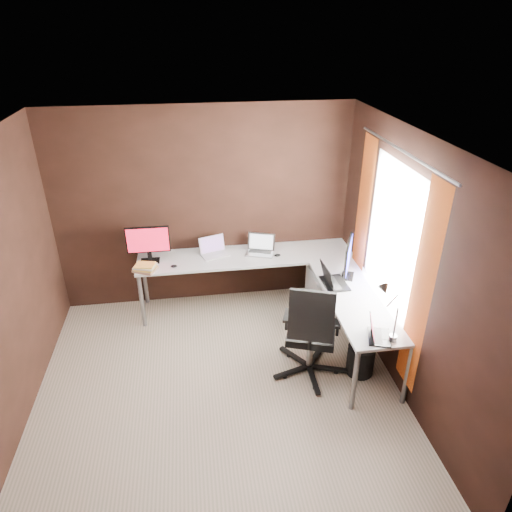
{
  "coord_description": "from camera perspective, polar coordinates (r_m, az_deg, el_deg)",
  "views": [
    {
      "loc": [
        -0.14,
        -3.44,
        3.35
      ],
      "look_at": [
        0.52,
        0.95,
        1.0
      ],
      "focal_mm": 32.0,
      "sensor_mm": 36.0,
      "label": 1
    }
  ],
  "objects": [
    {
      "name": "desk",
      "position": [
        5.31,
        3.36,
        -2.42
      ],
      "size": [
        2.65,
        2.25,
        0.73
      ],
      "color": "white",
      "rests_on": "ground"
    },
    {
      "name": "office_chair",
      "position": [
        4.81,
        6.76,
        -11.29
      ],
      "size": [
        0.62,
        0.65,
        1.11
      ],
      "rotation": [
        0.0,
        0.0,
        -0.34
      ],
      "color": "black",
      "rests_on": "ground"
    },
    {
      "name": "monitor_left",
      "position": [
        5.53,
        -13.34,
        1.69
      ],
      "size": [
        0.51,
        0.14,
        0.44
      ],
      "rotation": [
        0.0,
        0.0,
        -0.01
      ],
      "color": "black",
      "rests_on": "desk"
    },
    {
      "name": "room",
      "position": [
        4.1,
        -0.57,
        -2.48
      ],
      "size": [
        3.6,
        3.6,
        2.5
      ],
      "color": "#C4AC98",
      "rests_on": "ground"
    },
    {
      "name": "desk_lamp",
      "position": [
        4.22,
        16.18,
        -5.95
      ],
      "size": [
        0.18,
        0.21,
        0.55
      ],
      "rotation": [
        0.0,
        0.0,
        -0.25
      ],
      "color": "slate",
      "rests_on": "desk"
    },
    {
      "name": "laptop_silver",
      "position": [
        5.67,
        0.56,
        0.94
      ],
      "size": [
        0.4,
        0.34,
        0.23
      ],
      "rotation": [
        0.0,
        0.0,
        -0.34
      ],
      "color": "silver",
      "rests_on": "desk"
    },
    {
      "name": "book_stack",
      "position": [
        5.43,
        -13.7,
        -1.41
      ],
      "size": [
        0.31,
        0.28,
        0.08
      ],
      "rotation": [
        0.0,
        0.0,
        -0.35
      ],
      "color": "#986D52",
      "rests_on": "desk"
    },
    {
      "name": "mouse_corner",
      "position": [
        5.59,
        2.68,
        0.1
      ],
      "size": [
        0.09,
        0.08,
        0.03
      ],
      "primitive_type": "ellipsoid",
      "rotation": [
        0.0,
        0.0,
        0.43
      ],
      "color": "black",
      "rests_on": "desk"
    },
    {
      "name": "wastebasket",
      "position": [
        5.01,
        12.93,
        -12.5
      ],
      "size": [
        0.28,
        0.28,
        0.33
      ],
      "primitive_type": "cylinder",
      "rotation": [
        0.0,
        0.0,
        -0.0
      ],
      "color": "black",
      "rests_on": "ground"
    },
    {
      "name": "laptop_black_small",
      "position": [
        4.37,
        14.84,
        -9.37
      ],
      "size": [
        0.28,
        0.33,
        0.19
      ],
      "rotation": [
        0.0,
        0.0,
        1.25
      ],
      "color": "black",
      "rests_on": "desk"
    },
    {
      "name": "drawer_pedestal",
      "position": [
        5.73,
        8.8,
        -4.67
      ],
      "size": [
        0.42,
        0.5,
        0.6
      ],
      "primitive_type": "cube",
      "color": "white",
      "rests_on": "ground"
    },
    {
      "name": "monitor_right",
      "position": [
        5.15,
        11.43,
        -0.12
      ],
      "size": [
        0.24,
        0.5,
        0.44
      ],
      "rotation": [
        0.0,
        0.0,
        1.14
      ],
      "color": "black",
      "rests_on": "desk"
    },
    {
      "name": "mouse_left",
      "position": [
        5.43,
        -10.23,
        -1.26
      ],
      "size": [
        0.09,
        0.07,
        0.03
      ],
      "primitive_type": "ellipsoid",
      "rotation": [
        0.0,
        0.0,
        -0.28
      ],
      "color": "black",
      "rests_on": "desk"
    },
    {
      "name": "laptop_black_big",
      "position": [
        5.06,
        9.48,
        -3.01
      ],
      "size": [
        0.27,
        0.37,
        0.24
      ],
      "rotation": [
        0.0,
        0.0,
        1.62
      ],
      "color": "black",
      "rests_on": "desk"
    },
    {
      "name": "laptop_white",
      "position": [
        5.65,
        -5.3,
        0.67
      ],
      "size": [
        0.38,
        0.32,
        0.22
      ],
      "rotation": [
        0.0,
        0.0,
        0.32
      ],
      "color": "white",
      "rests_on": "desk"
    }
  ]
}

